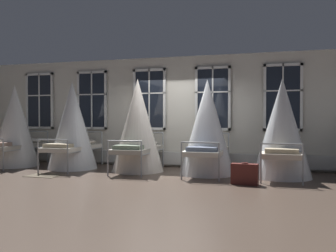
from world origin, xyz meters
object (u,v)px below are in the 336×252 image
suitcase_dark (245,174)px  cot_fifth (282,129)px  cot_third (138,126)px  cot_fourth (207,128)px  cot_second (72,126)px  cot_first (15,127)px

suitcase_dark → cot_fifth: bearing=62.0°
cot_third → suitcase_dark: size_ratio=4.23×
cot_fourth → suitcase_dark: bearing=-139.9°
cot_second → suitcase_dark: (4.79, -1.18, -0.95)m
cot_fifth → cot_third: bearing=91.6°
cot_third → cot_second: bearing=89.0°
cot_third → cot_fourth: size_ratio=1.03×
cot_third → suitcase_dark: cot_third is taller
cot_third → cot_fourth: cot_third is taller
cot_first → cot_fourth: (5.67, 0.00, 0.00)m
cot_second → suitcase_dark: cot_second is taller
cot_second → cot_fourth: (3.78, -0.00, -0.02)m
cot_first → suitcase_dark: size_ratio=4.09×
cot_first → cot_third: 3.82m
cot_second → cot_third: 1.93m
cot_second → cot_fourth: size_ratio=1.02×
cot_first → suitcase_dark: 6.84m
cot_first → cot_fifth: (7.45, 0.02, -0.01)m
cot_third → cot_fifth: size_ratio=1.04×
cot_third → cot_fourth: (1.85, -0.02, -0.03)m
cot_fifth → suitcase_dark: 1.69m
cot_fourth → suitcase_dark: size_ratio=4.10×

